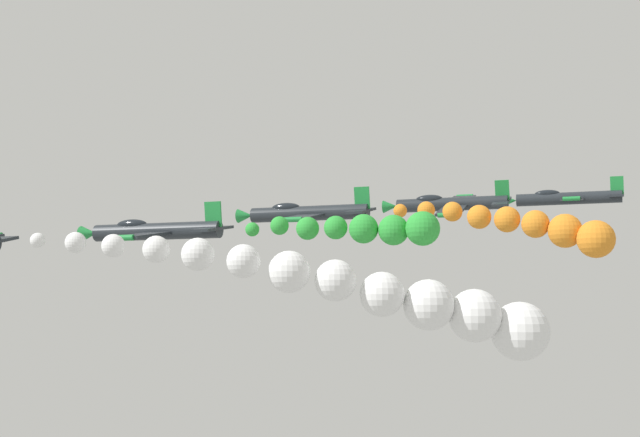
{
  "coord_description": "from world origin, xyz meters",
  "views": [
    {
      "loc": [
        -56.92,
        -19.57,
        58.04
      ],
      "look_at": [
        0.0,
        0.0,
        64.35
      ],
      "focal_mm": 46.31,
      "sensor_mm": 36.0,
      "label": 1
    }
  ],
  "objects_px": {
    "airplane_right_inner": "(307,213)",
    "airplane_left_outer": "(449,204)",
    "airplane_right_outer": "(566,198)",
    "airplane_left_inner": "(154,231)"
  },
  "relations": [
    {
      "from": "airplane_right_inner",
      "to": "airplane_left_inner",
      "type": "bearing_deg",
      "value": 145.06
    },
    {
      "from": "airplane_right_inner",
      "to": "airplane_left_outer",
      "type": "bearing_deg",
      "value": -42.26
    },
    {
      "from": "airplane_right_inner",
      "to": "airplane_right_outer",
      "type": "relative_size",
      "value": 1.0
    },
    {
      "from": "airplane_left_outer",
      "to": "airplane_right_inner",
      "type": "bearing_deg",
      "value": 137.74
    },
    {
      "from": "airplane_left_outer",
      "to": "airplane_right_outer",
      "type": "bearing_deg",
      "value": -42.51
    },
    {
      "from": "airplane_right_inner",
      "to": "airplane_right_outer",
      "type": "bearing_deg",
      "value": -42.39
    },
    {
      "from": "airplane_left_inner",
      "to": "airplane_left_outer",
      "type": "height_order",
      "value": "airplane_left_outer"
    },
    {
      "from": "airplane_left_inner",
      "to": "airplane_right_inner",
      "type": "relative_size",
      "value": 1.0
    },
    {
      "from": "airplane_right_outer",
      "to": "airplane_right_inner",
      "type": "bearing_deg",
      "value": 137.61
    },
    {
      "from": "airplane_right_inner",
      "to": "airplane_right_outer",
      "type": "distance_m",
      "value": 26.22
    }
  ]
}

